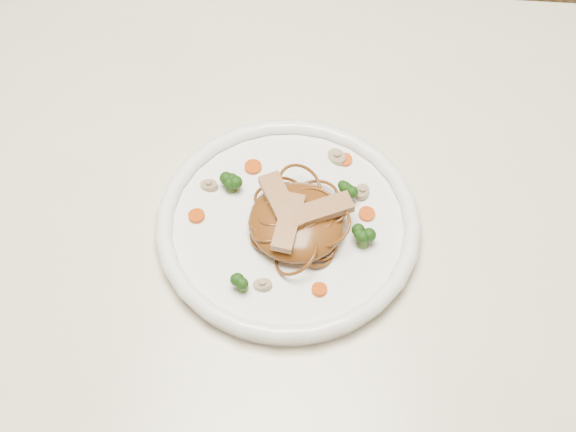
{
  "coord_description": "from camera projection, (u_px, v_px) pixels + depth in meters",
  "views": [
    {
      "loc": [
        0.09,
        -0.52,
        1.49
      ],
      "look_at": [
        0.05,
        -0.04,
        0.78
      ],
      "focal_mm": 46.88,
      "sensor_mm": 36.0,
      "label": 1
    }
  ],
  "objects": [
    {
      "name": "carrot_0",
      "position": [
        345.0,
        160.0,
        0.92
      ],
      "size": [
        0.02,
        0.02,
        0.0
      ],
      "primitive_type": "cylinder",
      "rotation": [
        0.0,
        0.0,
        0.22
      ],
      "color": "#BC4806",
      "rests_on": "plate"
    },
    {
      "name": "carrot_4",
      "position": [
        319.0,
        289.0,
        0.82
      ],
      "size": [
        0.02,
        0.02,
        0.0
      ],
      "primitive_type": "cylinder",
      "rotation": [
        0.0,
        0.0,
        -0.15
      ],
      "color": "#BC4806",
      "rests_on": "plate"
    },
    {
      "name": "mushroom_3",
      "position": [
        337.0,
        157.0,
        0.93
      ],
      "size": [
        0.04,
        0.04,
        0.01
      ],
      "primitive_type": "cylinder",
      "rotation": [
        0.0,
        0.0,
        2.29
      ],
      "color": "tan",
      "rests_on": "plate"
    },
    {
      "name": "chicken_a",
      "position": [
        321.0,
        210.0,
        0.84
      ],
      "size": [
        0.08,
        0.05,
        0.01
      ],
      "primitive_type": "cube",
      "rotation": [
        0.0,
        0.0,
        0.44
      ],
      "color": "#AD7B52",
      "rests_on": "noodle_mound"
    },
    {
      "name": "mushroom_1",
      "position": [
        362.0,
        192.0,
        0.9
      ],
      "size": [
        0.03,
        0.03,
        0.01
      ],
      "primitive_type": "cylinder",
      "rotation": [
        0.0,
        0.0,
        1.37
      ],
      "color": "tan",
      "rests_on": "plate"
    },
    {
      "name": "carrot_3",
      "position": [
        253.0,
        167.0,
        0.92
      ],
      "size": [
        0.02,
        0.02,
        0.0
      ],
      "primitive_type": "cylinder",
      "rotation": [
        0.0,
        0.0,
        0.01
      ],
      "color": "#BC4806",
      "rests_on": "plate"
    },
    {
      "name": "noodle_mound",
      "position": [
        297.0,
        222.0,
        0.86
      ],
      "size": [
        0.13,
        0.13,
        0.04
      ],
      "primitive_type": "ellipsoid",
      "rotation": [
        0.0,
        0.0,
        -0.22
      ],
      "color": "brown",
      "rests_on": "plate"
    },
    {
      "name": "mushroom_2",
      "position": [
        209.0,
        185.0,
        0.9
      ],
      "size": [
        0.03,
        0.03,
        0.01
      ],
      "primitive_type": "cylinder",
      "rotation": [
        0.0,
        0.0,
        -0.26
      ],
      "color": "tan",
      "rests_on": "plate"
    },
    {
      "name": "ground",
      "position": [
        266.0,
        415.0,
        1.53
      ],
      "size": [
        4.0,
        4.0,
        0.0
      ],
      "primitive_type": "plane",
      "color": "#53351C",
      "rests_on": "ground"
    },
    {
      "name": "carrot_1",
      "position": [
        197.0,
        216.0,
        0.88
      ],
      "size": [
        0.02,
        0.02,
        0.0
      ],
      "primitive_type": "cylinder",
      "rotation": [
        0.0,
        0.0,
        -0.19
      ],
      "color": "#BC4806",
      "rests_on": "plate"
    },
    {
      "name": "broccoli_3",
      "position": [
        364.0,
        237.0,
        0.84
      ],
      "size": [
        0.04,
        0.04,
        0.03
      ],
      "primitive_type": null,
      "rotation": [
        0.0,
        0.0,
        0.33
      ],
      "color": "#1C460E",
      "rests_on": "plate"
    },
    {
      "name": "broccoli_1",
      "position": [
        231.0,
        182.0,
        0.89
      ],
      "size": [
        0.03,
        0.03,
        0.03
      ],
      "primitive_type": null,
      "rotation": [
        0.0,
        0.0,
        0.07
      ],
      "color": "#1C460E",
      "rests_on": "plate"
    },
    {
      "name": "carrot_2",
      "position": [
        367.0,
        214.0,
        0.88
      ],
      "size": [
        0.02,
        0.02,
        0.0
      ],
      "primitive_type": "cylinder",
      "rotation": [
        0.0,
        0.0,
        0.19
      ],
      "color": "#BC4806",
      "rests_on": "plate"
    },
    {
      "name": "mushroom_0",
      "position": [
        263.0,
        285.0,
        0.82
      ],
      "size": [
        0.02,
        0.02,
        0.01
      ],
      "primitive_type": "cylinder",
      "rotation": [
        0.0,
        0.0,
        0.03
      ],
      "color": "tan",
      "rests_on": "plate"
    },
    {
      "name": "chicken_b",
      "position": [
        281.0,
        202.0,
        0.85
      ],
      "size": [
        0.06,
        0.08,
        0.01
      ],
      "primitive_type": "cube",
      "rotation": [
        0.0,
        0.0,
        2.04
      ],
      "color": "#AD7B52",
      "rests_on": "noodle_mound"
    },
    {
      "name": "table",
      "position": [
        255.0,
        246.0,
        0.99
      ],
      "size": [
        1.2,
        0.8,
        0.75
      ],
      "color": "#F2EACD",
      "rests_on": "ground"
    },
    {
      "name": "broccoli_2",
      "position": [
        242.0,
        281.0,
        0.81
      ],
      "size": [
        0.03,
        0.03,
        0.03
      ],
      "primitive_type": null,
      "rotation": [
        0.0,
        0.0,
        -0.1
      ],
      "color": "#1C460E",
      "rests_on": "plate"
    },
    {
      "name": "broccoli_0",
      "position": [
        347.0,
        191.0,
        0.88
      ],
      "size": [
        0.03,
        0.03,
        0.03
      ],
      "primitive_type": null,
      "rotation": [
        0.0,
        0.0,
        -0.1
      ],
      "color": "#1C460E",
      "rests_on": "plate"
    },
    {
      "name": "plate",
      "position": [
        288.0,
        227.0,
        0.88
      ],
      "size": [
        0.34,
        0.34,
        0.02
      ],
      "primitive_type": "cylinder",
      "rotation": [
        0.0,
        0.0,
        -0.13
      ],
      "color": "white",
      "rests_on": "table"
    },
    {
      "name": "chicken_c",
      "position": [
        288.0,
        222.0,
        0.83
      ],
      "size": [
        0.03,
        0.07,
        0.01
      ],
      "primitive_type": "cube",
      "rotation": [
        0.0,
        0.0,
        4.57
      ],
      "color": "#AD7B52",
      "rests_on": "noodle_mound"
    }
  ]
}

